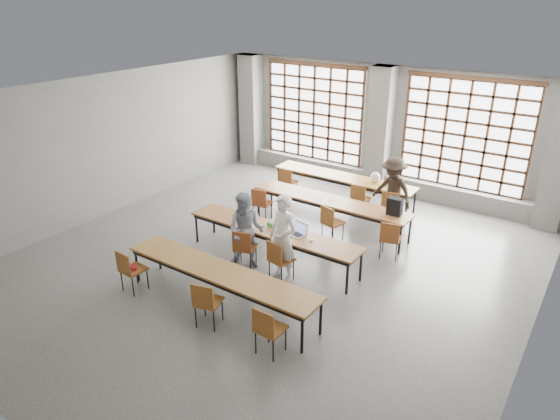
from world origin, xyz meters
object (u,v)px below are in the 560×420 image
at_px(mouse, 311,240).
at_px(red_pouch, 133,267).
at_px(chair_back_mid, 360,197).
at_px(laptop_back, 392,183).
at_px(plastic_bag, 375,177).
at_px(desk_row_d, 220,274).
at_px(student_female, 246,231).
at_px(desk_row_a, 343,179).
at_px(chair_near_mid, 206,300).
at_px(backpack, 395,206).
at_px(chair_mid_centre, 331,220).
at_px(chair_back_left, 287,180).
at_px(chair_front_left, 244,245).
at_px(desk_row_b, 330,202).
at_px(chair_mid_left, 261,201).
at_px(chair_near_left, 129,267).
at_px(desk_row_c, 273,232).
at_px(student_back, 392,190).
at_px(chair_front_right, 279,257).
at_px(green_box, 273,225).
at_px(chair_back_right, 390,204).
at_px(chair_near_right, 268,327).
at_px(phone, 277,233).
at_px(chair_mid_right, 390,236).
at_px(student_male, 283,238).

xyz_separation_m(mouse, red_pouch, (-2.45, -2.44, -0.25)).
distance_m(chair_back_mid, laptop_back, 0.95).
bearing_deg(plastic_bag, desk_row_d, -93.99).
bearing_deg(student_female, desk_row_a, 70.05).
bearing_deg(chair_near_mid, backpack, 73.53).
bearing_deg(chair_mid_centre, desk_row_d, -96.47).
bearing_deg(chair_back_left, plastic_bag, 16.49).
height_order(student_female, backpack, student_female).
bearing_deg(chair_front_left, desk_row_b, 79.98).
xyz_separation_m(chair_mid_left, backpack, (3.19, 0.68, 0.39)).
bearing_deg(desk_row_b, red_pouch, -110.54).
distance_m(desk_row_a, chair_near_mid, 6.31).
height_order(chair_mid_centre, chair_near_left, same).
bearing_deg(mouse, chair_mid_left, 147.70).
height_order(desk_row_c, chair_near_left, chair_near_left).
distance_m(chair_near_left, student_back, 6.42).
bearing_deg(chair_front_right, chair_front_left, 179.82).
bearing_deg(green_box, chair_back_mid, 79.68).
height_order(desk_row_a, student_back, student_back).
height_order(desk_row_c, chair_back_right, chair_back_right).
bearing_deg(chair_near_right, phone, 121.91).
bearing_deg(student_back, desk_row_d, -87.23).
bearing_deg(chair_front_left, chair_near_mid, -69.95).
xyz_separation_m(student_female, student_back, (1.60, 3.73, 0.03)).
height_order(chair_mid_centre, chair_front_right, same).
bearing_deg(chair_back_left, chair_mid_right, -23.86).
bearing_deg(desk_row_c, chair_front_left, -113.78).
height_order(chair_back_mid, laptop_back, laptop_back).
xyz_separation_m(laptop_back, phone, (-0.86, -3.94, -0.05)).
relative_size(chair_back_left, student_female, 0.54).
relative_size(chair_back_mid, plastic_bag, 3.08).
height_order(chair_back_left, chair_front_left, same).
bearing_deg(phone, chair_front_right, -52.40).
distance_m(desk_row_a, student_female, 4.23).
distance_m(chair_mid_centre, green_box, 1.53).
relative_size(laptop_back, plastic_bag, 1.43).
bearing_deg(student_female, laptop_back, 52.89).
distance_m(chair_mid_right, chair_near_mid, 4.30).
relative_size(desk_row_c, student_female, 2.46).
bearing_deg(chair_front_right, red_pouch, -138.70).
distance_m(chair_front_right, chair_near_right, 2.21).
bearing_deg(mouse, green_box, 174.29).
bearing_deg(desk_row_b, chair_mid_right, -19.03).
bearing_deg(laptop_back, phone, -102.27).
bearing_deg(chair_front_left, backpack, 52.99).
distance_m(chair_mid_centre, mouse, 1.54).
distance_m(student_male, laptop_back, 4.36).
height_order(student_back, phone, student_back).
relative_size(desk_row_c, plastic_bag, 13.99).
height_order(desk_row_d, chair_front_left, chair_front_left).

